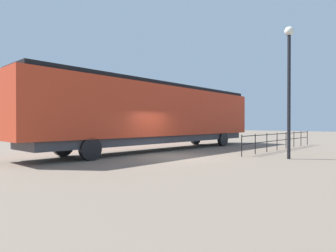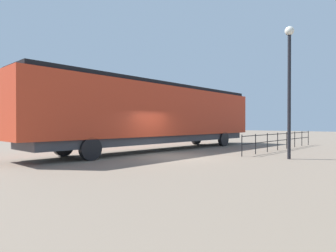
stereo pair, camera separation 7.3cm
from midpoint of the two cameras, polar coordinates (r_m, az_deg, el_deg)
ground_plane at (r=15.09m, az=0.37°, el=-6.17°), size 120.00×120.00×0.00m
locomotive at (r=19.08m, az=-0.86°, el=2.48°), size 2.94×18.48×4.33m
lamp_post at (r=15.36m, az=23.05°, el=9.77°), size 0.45×0.45×6.52m
platform_fence at (r=20.67m, az=21.82°, el=-2.34°), size 0.05×11.37×1.16m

